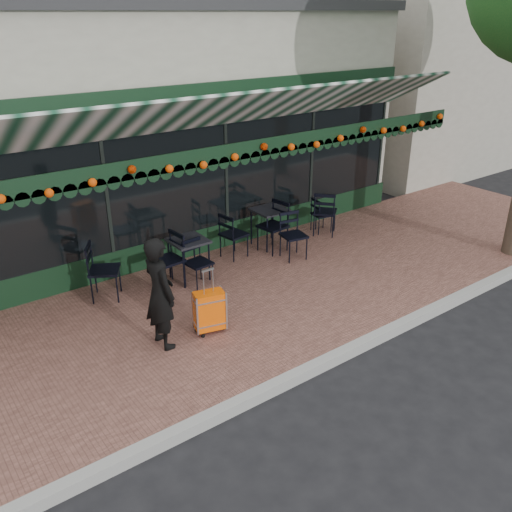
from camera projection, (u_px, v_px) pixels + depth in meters
ground at (305, 372)px, 7.38m from camera, size 80.00×80.00×0.00m
sidewalk at (224, 308)px, 8.81m from camera, size 18.00×4.00×0.15m
curb at (309, 370)px, 7.29m from camera, size 18.00×0.16×0.15m
restaurant_building at (78, 119)px, 12.17m from camera, size 12.00×9.60×4.50m
neighbor_building_right at (433, 75)px, 19.32m from camera, size 12.00×8.00×4.80m
woman at (160, 293)px, 7.41m from camera, size 0.41×0.61×1.63m
suitcase at (209, 311)px, 7.91m from camera, size 0.49×0.35×1.01m
cafe_table_a at (270, 213)px, 10.72m from camera, size 0.62×0.62×0.77m
cafe_table_b at (188, 244)px, 9.35m from camera, size 0.61×0.61×0.75m
chair_a_left at (273, 227)px, 10.55m from camera, size 0.56×0.56×1.00m
chair_a_right at (322, 215)px, 11.53m from camera, size 0.45×0.45×0.76m
chair_a_front at (294, 236)px, 10.25m from camera, size 0.53×0.53×0.90m
chair_a_extra at (325, 212)px, 11.37m from camera, size 0.68×0.68×0.97m
chair_b_left at (167, 261)px, 9.15m from camera, size 0.53×0.53×0.97m
chair_b_right at (234, 235)px, 10.31m from camera, size 0.51×0.51×0.90m
chair_b_front at (198, 263)px, 9.22m from camera, size 0.46×0.46×0.83m
chair_solo at (104, 271)px, 8.79m from camera, size 0.67×0.67×0.98m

